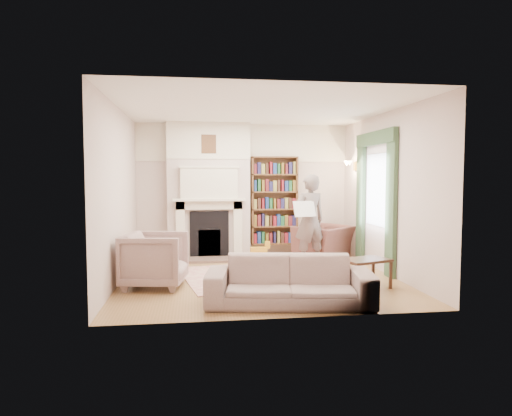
{
  "coord_description": "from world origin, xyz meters",
  "views": [
    {
      "loc": [
        -1.05,
        -7.5,
        1.7
      ],
      "look_at": [
        0.0,
        0.25,
        1.15
      ],
      "focal_mm": 32.0,
      "sensor_mm": 36.0,
      "label": 1
    }
  ],
  "objects": [
    {
      "name": "wall_right",
      "position": [
        2.25,
        0.0,
        1.4
      ],
      "size": [
        0.0,
        4.5,
        4.5
      ],
      "primitive_type": "plane",
      "rotation": [
        1.57,
        0.0,
        -1.57
      ],
      "color": "beige",
      "rests_on": "floor"
    },
    {
      "name": "coffee_table",
      "position": [
        1.51,
        -0.97,
        0.23
      ],
      "size": [
        0.81,
        0.65,
        0.45
      ],
      "primitive_type": null,
      "rotation": [
        0.0,
        0.0,
        0.33
      ],
      "color": "#382013",
      "rests_on": "floor"
    },
    {
      "name": "window",
      "position": [
        2.23,
        0.4,
        1.45
      ],
      "size": [
        0.02,
        0.9,
        1.3
      ],
      "primitive_type": "cube",
      "color": "silver",
      "rests_on": "wall_right"
    },
    {
      "name": "paraffin_heater",
      "position": [
        -1.54,
        1.9,
        0.28
      ],
      "size": [
        0.3,
        0.3,
        0.55
      ],
      "primitive_type": "cylinder",
      "rotation": [
        0.0,
        0.0,
        0.29
      ],
      "color": "#AFB3B7",
      "rests_on": "floor"
    },
    {
      "name": "sofa",
      "position": [
        0.18,
        -1.68,
        0.32
      ],
      "size": [
        2.29,
        1.18,
        0.64
      ],
      "primitive_type": "imported",
      "rotation": [
        0.0,
        0.0,
        -0.16
      ],
      "color": "#A49A88",
      "rests_on": "floor"
    },
    {
      "name": "game_box_lid",
      "position": [
        -0.4,
        -0.27,
        0.04
      ],
      "size": [
        0.32,
        0.26,
        0.05
      ],
      "primitive_type": "cube",
      "rotation": [
        0.0,
        0.0,
        -0.32
      ],
      "color": "#B42C14",
      "rests_on": "rug"
    },
    {
      "name": "man_reading",
      "position": [
        1.11,
        0.88,
        0.86
      ],
      "size": [
        0.71,
        0.56,
        1.73
      ],
      "primitive_type": "imported",
      "rotation": [
        0.0,
        0.0,
        3.4
      ],
      "color": "#63544F",
      "rests_on": "floor"
    },
    {
      "name": "bookcase",
      "position": [
        0.65,
        2.12,
        1.18
      ],
      "size": [
        1.0,
        0.24,
        1.85
      ],
      "primitive_type": "cube",
      "color": "brown",
      "rests_on": "floor"
    },
    {
      "name": "curtain_right",
      "position": [
        2.2,
        1.1,
        1.2
      ],
      "size": [
        0.07,
        0.32,
        2.4
      ],
      "primitive_type": "cube",
      "color": "#334B30",
      "rests_on": "floor"
    },
    {
      "name": "wall_front",
      "position": [
        0.0,
        -2.25,
        1.4
      ],
      "size": [
        4.5,
        0.0,
        4.5
      ],
      "primitive_type": "plane",
      "rotation": [
        -1.57,
        0.0,
        0.0
      ],
      "color": "beige",
      "rests_on": "floor"
    },
    {
      "name": "wall_back",
      "position": [
        0.0,
        2.25,
        1.4
      ],
      "size": [
        4.5,
        0.0,
        4.5
      ],
      "primitive_type": "plane",
      "rotation": [
        1.57,
        0.0,
        0.0
      ],
      "color": "beige",
      "rests_on": "floor"
    },
    {
      "name": "armchair_left",
      "position": [
        -1.66,
        -0.46,
        0.42
      ],
      "size": [
        1.05,
        1.03,
        0.84
      ],
      "primitive_type": "imported",
      "rotation": [
        0.0,
        0.0,
        1.42
      ],
      "color": "#AC9E8E",
      "rests_on": "floor"
    },
    {
      "name": "board_game",
      "position": [
        -0.07,
        -0.17,
        0.03
      ],
      "size": [
        0.51,
        0.51,
        0.03
      ],
      "primitive_type": "cube",
      "rotation": [
        0.0,
        0.0,
        0.36
      ],
      "color": "#D9BD4C",
      "rests_on": "rug"
    },
    {
      "name": "rocking_horse",
      "position": [
        0.17,
        1.12,
        0.22
      ],
      "size": [
        0.51,
        0.22,
        0.44
      ],
      "primitive_type": null,
      "rotation": [
        0.0,
        0.0,
        0.03
      ],
      "color": "gold",
      "rests_on": "rug"
    },
    {
      "name": "wall_left",
      "position": [
        -2.25,
        0.0,
        1.4
      ],
      "size": [
        0.0,
        4.5,
        4.5
      ],
      "primitive_type": "plane",
      "rotation": [
        1.57,
        0.0,
        1.57
      ],
      "color": "beige",
      "rests_on": "floor"
    },
    {
      "name": "fireplace",
      "position": [
        -0.75,
        2.05,
        1.39
      ],
      "size": [
        1.7,
        0.58,
        2.8
      ],
      "color": "beige",
      "rests_on": "floor"
    },
    {
      "name": "armchair_reading",
      "position": [
        1.56,
        1.48,
        0.34
      ],
      "size": [
        1.4,
        1.38,
        0.68
      ],
      "primitive_type": "imported",
      "rotation": [
        0.0,
        0.0,
        3.84
      ],
      "color": "#452B24",
      "rests_on": "floor"
    },
    {
      "name": "rug",
      "position": [
        0.16,
        0.13,
        0.01
      ],
      "size": [
        3.1,
        2.58,
        0.01
      ],
      "primitive_type": "cube",
      "rotation": [
        0.0,
        0.0,
        0.18
      ],
      "color": "beige",
      "rests_on": "floor"
    },
    {
      "name": "wall_sconce",
      "position": [
        2.03,
        1.5,
        1.9
      ],
      "size": [
        0.2,
        0.24,
        0.24
      ],
      "primitive_type": null,
      "color": "gold",
      "rests_on": "wall_right"
    },
    {
      "name": "comic_annuals",
      "position": [
        0.08,
        -0.46,
        0.02
      ],
      "size": [
        1.21,
        0.49,
        0.02
      ],
      "color": "red",
      "rests_on": "rug"
    },
    {
      "name": "floor",
      "position": [
        0.0,
        0.0,
        0.0
      ],
      "size": [
        4.5,
        4.5,
        0.0
      ],
      "primitive_type": "plane",
      "color": "olive",
      "rests_on": "ground"
    },
    {
      "name": "pelmet",
      "position": [
        2.19,
        0.4,
        2.38
      ],
      "size": [
        0.09,
        1.7,
        0.24
      ],
      "primitive_type": "cube",
      "color": "#334B30",
      "rests_on": "wall_right"
    },
    {
      "name": "curtain_left",
      "position": [
        2.2,
        -0.3,
        1.2
      ],
      "size": [
        0.07,
        0.32,
        2.4
      ],
      "primitive_type": "cube",
      "color": "#334B30",
      "rests_on": "floor"
    },
    {
      "name": "newspaper",
      "position": [
        0.96,
        0.68,
        1.09
      ],
      "size": [
        0.45,
        0.23,
        0.29
      ],
      "primitive_type": "cube",
      "rotation": [
        -0.35,
        0.0,
        0.25
      ],
      "color": "silver",
      "rests_on": "man_reading"
    },
    {
      "name": "ceiling",
      "position": [
        0.0,
        0.0,
        2.8
      ],
      "size": [
        4.5,
        4.5,
        0.0
      ],
      "primitive_type": "plane",
      "rotation": [
        3.14,
        0.0,
        0.0
      ],
      "color": "white",
      "rests_on": "wall_back"
    }
  ]
}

